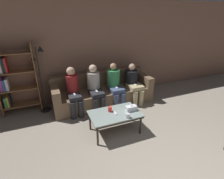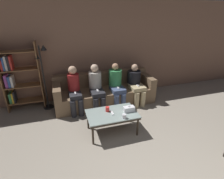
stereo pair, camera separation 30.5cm
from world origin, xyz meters
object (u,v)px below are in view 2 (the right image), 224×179
object	(u,v)px
game_remote	(112,113)
seated_person_mid_left	(96,86)
coffee_table	(112,115)
couch	(105,92)
cup_near_left	(107,109)
seated_person_mid_right	(116,84)
cup_near_right	(124,116)
tissue_box	(129,109)
standing_lamp	(44,71)
seated_person_left_end	(74,89)
seated_person_right_end	(135,82)
bookshelf	(16,77)

from	to	relation	value
game_remote	seated_person_mid_left	size ratio (longest dim) A/B	0.13
coffee_table	couch	bearing A→B (deg)	81.58
cup_near_left	seated_person_mid_right	distance (m)	1.16
cup_near_right	tissue_box	bearing A→B (deg)	48.97
game_remote	seated_person_mid_left	bearing A→B (deg)	93.71
cup_near_left	seated_person_mid_left	bearing A→B (deg)	90.32
standing_lamp	seated_person_left_end	distance (m)	0.85
tissue_box	seated_person_left_end	world-z (taller)	seated_person_left_end
game_remote	seated_person_right_end	world-z (taller)	seated_person_right_end
cup_near_left	seated_person_left_end	distance (m)	1.15
bookshelf	seated_person_right_end	size ratio (longest dim) A/B	1.61
couch	seated_person_right_end	bearing A→B (deg)	-14.49
cup_near_left	seated_person_left_end	bearing A→B (deg)	118.20
standing_lamp	seated_person_mid_left	size ratio (longest dim) A/B	1.43
seated_person_mid_left	seated_person_left_end	bearing A→B (deg)	-179.70
coffee_table	seated_person_right_end	distance (m)	1.51
tissue_box	bookshelf	bearing A→B (deg)	144.33
coffee_table	standing_lamp	world-z (taller)	standing_lamp
cup_near_right	seated_person_mid_right	size ratio (longest dim) A/B	0.08
seated_person_mid_left	seated_person_mid_right	world-z (taller)	seated_person_mid_left
cup_near_left	game_remote	world-z (taller)	cup_near_left
tissue_box	game_remote	distance (m)	0.36
seated_person_left_end	seated_person_right_end	distance (m)	1.61
seated_person_left_end	seated_person_mid_right	bearing A→B (deg)	0.78
couch	standing_lamp	distance (m)	1.63
coffee_table	tissue_box	distance (m)	0.37
couch	seated_person_left_end	distance (m)	0.88
cup_near_left	cup_near_right	world-z (taller)	cup_near_left
standing_lamp	seated_person_left_end	xyz separation A→B (m)	(0.66, -0.35, -0.40)
seated_person_mid_right	cup_near_left	bearing A→B (deg)	-117.36
cup_near_left	game_remote	xyz separation A→B (m)	(0.07, -0.10, -0.04)
cup_near_right	coffee_table	bearing A→B (deg)	125.59
seated_person_mid_left	standing_lamp	bearing A→B (deg)	163.88
standing_lamp	seated_person_mid_left	world-z (taller)	standing_lamp
seated_person_mid_right	game_remote	bearing A→B (deg)	-112.41
seated_person_left_end	cup_near_right	bearing A→B (deg)	-60.02
standing_lamp	seated_person_right_end	distance (m)	2.33
cup_near_right	tissue_box	distance (m)	0.28
tissue_box	seated_person_mid_left	size ratio (longest dim) A/B	0.20
standing_lamp	seated_person_mid_left	bearing A→B (deg)	-16.12
coffee_table	seated_person_mid_right	world-z (taller)	seated_person_mid_right
cup_near_left	tissue_box	world-z (taller)	tissue_box
seated_person_left_end	seated_person_mid_right	world-z (taller)	seated_person_left_end
couch	bookshelf	size ratio (longest dim) A/B	1.56
seated_person_left_end	tissue_box	bearing A→B (deg)	-49.68
coffee_table	game_remote	xyz separation A→B (m)	(-0.00, 0.00, 0.05)
tissue_box	seated_person_mid_right	world-z (taller)	seated_person_mid_right
game_remote	bookshelf	bearing A→B (deg)	140.00
game_remote	bookshelf	world-z (taller)	bookshelf
tissue_box	seated_person_mid_right	size ratio (longest dim) A/B	0.20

